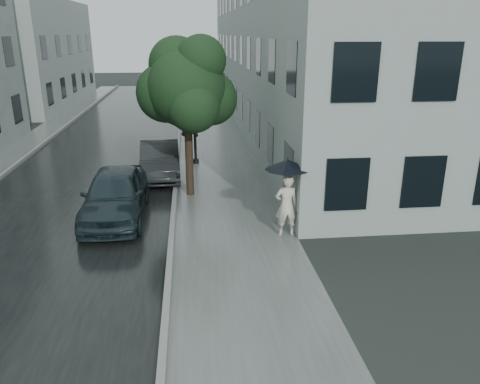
{
  "coord_description": "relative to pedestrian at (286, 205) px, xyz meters",
  "views": [
    {
      "loc": [
        -0.94,
        -10.37,
        5.59
      ],
      "look_at": [
        0.39,
        2.02,
        1.3
      ],
      "focal_mm": 35.0,
      "sensor_mm": 36.0,
      "label": 1
    }
  ],
  "objects": [
    {
      "name": "building_near",
      "position": [
        3.77,
        17.66,
        3.59
      ],
      "size": [
        7.02,
        36.0,
        9.0
      ],
      "color": "gray",
      "rests_on": "ground"
    },
    {
      "name": "street_tree",
      "position": [
        -2.72,
        3.98,
        2.91
      ],
      "size": [
        3.49,
        3.17,
        5.53
      ],
      "color": "#332619",
      "rests_on": "ground"
    },
    {
      "name": "pedestrian",
      "position": [
        0.0,
        0.0,
        0.0
      ],
      "size": [
        0.67,
        0.45,
        1.8
      ],
      "primitive_type": "imported",
      "rotation": [
        0.0,
        0.0,
        3.17
      ],
      "color": "beige",
      "rests_on": "sidewalk"
    },
    {
      "name": "kerb_far",
      "position": [
        -10.27,
        10.16,
        -0.83
      ],
      "size": [
        0.15,
        60.0,
        0.15
      ],
      "primitive_type": "cube",
      "color": "slate",
      "rests_on": "ground"
    },
    {
      "name": "lamp_post",
      "position": [
        -2.6,
        8.17,
        1.93
      ],
      "size": [
        0.82,
        0.47,
        4.95
      ],
      "rotation": [
        0.0,
        0.0,
        -0.32
      ],
      "color": "black",
      "rests_on": "ground"
    },
    {
      "name": "sidewalk",
      "position": [
        -1.45,
        10.16,
        -0.91
      ],
      "size": [
        3.5,
        60.0,
        0.01
      ],
      "primitive_type": "cube",
      "color": "slate",
      "rests_on": "ground"
    },
    {
      "name": "car_far",
      "position": [
        -3.9,
        6.29,
        -0.19
      ],
      "size": [
        1.72,
        4.4,
        1.43
      ],
      "primitive_type": "imported",
      "rotation": [
        0.0,
        0.0,
        0.05
      ],
      "color": "black",
      "rests_on": "ground"
    },
    {
      "name": "kerb_near",
      "position": [
        -3.27,
        10.16,
        -0.83
      ],
      "size": [
        0.15,
        60.0,
        0.15
      ],
      "primitive_type": "cube",
      "color": "slate",
      "rests_on": "ground"
    },
    {
      "name": "car_near",
      "position": [
        -5.04,
        1.86,
        -0.13
      ],
      "size": [
        1.86,
        4.57,
        1.55
      ],
      "primitive_type": "imported",
      "rotation": [
        0.0,
        0.0,
        0.01
      ],
      "color": "#1B292F",
      "rests_on": "ground"
    },
    {
      "name": "building_far_b",
      "position": [
        -15.47,
        28.16,
        3.09
      ],
      "size": [
        7.02,
        18.0,
        8.0
      ],
      "color": "gray",
      "rests_on": "ground"
    },
    {
      "name": "asphalt_road",
      "position": [
        -6.78,
        10.16,
        -0.91
      ],
      "size": [
        6.85,
        60.0,
        0.0
      ],
      "primitive_type": "cube",
      "color": "black",
      "rests_on": "ground"
    },
    {
      "name": "ground",
      "position": [
        -1.7,
        -1.84,
        -0.91
      ],
      "size": [
        120.0,
        120.0,
        0.0
      ],
      "primitive_type": "plane",
      "color": "black",
      "rests_on": "ground"
    },
    {
      "name": "sidewalk_far",
      "position": [
        -11.2,
        10.16,
        -0.91
      ],
      "size": [
        1.7,
        60.0,
        0.01
      ],
      "primitive_type": "cube",
      "color": "#4C5451",
      "rests_on": "ground"
    },
    {
      "name": "umbrella",
      "position": [
        -0.0,
        0.04,
        1.2
      ],
      "size": [
        1.67,
        1.67,
        1.36
      ],
      "rotation": [
        0.0,
        0.0,
        -0.41
      ],
      "color": "black",
      "rests_on": "ground"
    }
  ]
}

